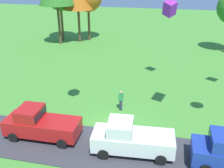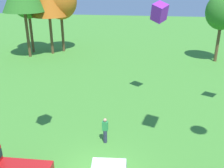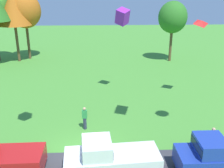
{
  "view_description": "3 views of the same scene",
  "coord_description": "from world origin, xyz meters",
  "px_view_note": "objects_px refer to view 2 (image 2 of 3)",
  "views": [
    {
      "loc": [
        3.31,
        -15.25,
        10.69
      ],
      "look_at": [
        -0.76,
        3.15,
        2.19
      ],
      "focal_mm": 42.0,
      "sensor_mm": 36.0,
      "label": 1
    },
    {
      "loc": [
        2.16,
        -10.68,
        9.73
      ],
      "look_at": [
        0.0,
        6.43,
        2.58
      ],
      "focal_mm": 42.0,
      "sensor_mm": 36.0,
      "label": 2
    },
    {
      "loc": [
        1.16,
        -13.66,
        9.5
      ],
      "look_at": [
        2.06,
        5.5,
        2.51
      ],
      "focal_mm": 42.0,
      "sensor_mm": 36.0,
      "label": 3
    }
  ],
  "objects_px": {
    "tree_left_of_center": "(223,12)",
    "kite_box_trailing_tail": "(159,12)",
    "person_watching_sky": "(105,130)",
    "tree_far_left": "(60,1)"
  },
  "relations": [
    {
      "from": "tree_left_of_center",
      "to": "kite_box_trailing_tail",
      "type": "height_order",
      "value": "kite_box_trailing_tail"
    },
    {
      "from": "person_watching_sky",
      "to": "kite_box_trailing_tail",
      "type": "distance_m",
      "value": 9.6
    },
    {
      "from": "kite_box_trailing_tail",
      "to": "tree_far_left",
      "type": "bearing_deg",
      "value": 130.39
    },
    {
      "from": "tree_left_of_center",
      "to": "kite_box_trailing_tail",
      "type": "xyz_separation_m",
      "value": [
        -7.72,
        -12.02,
        1.32
      ]
    },
    {
      "from": "tree_left_of_center",
      "to": "kite_box_trailing_tail",
      "type": "bearing_deg",
      "value": -122.72
    },
    {
      "from": "kite_box_trailing_tail",
      "to": "person_watching_sky",
      "type": "bearing_deg",
      "value": -115.99
    },
    {
      "from": "tree_left_of_center",
      "to": "person_watching_sky",
      "type": "bearing_deg",
      "value": -120.47
    },
    {
      "from": "tree_far_left",
      "to": "kite_box_trailing_tail",
      "type": "xyz_separation_m",
      "value": [
        12.11,
        -14.24,
        0.58
      ]
    },
    {
      "from": "person_watching_sky",
      "to": "kite_box_trailing_tail",
      "type": "xyz_separation_m",
      "value": [
        3.15,
        6.46,
        6.36
      ]
    },
    {
      "from": "kite_box_trailing_tail",
      "to": "tree_left_of_center",
      "type": "bearing_deg",
      "value": 57.28
    }
  ]
}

